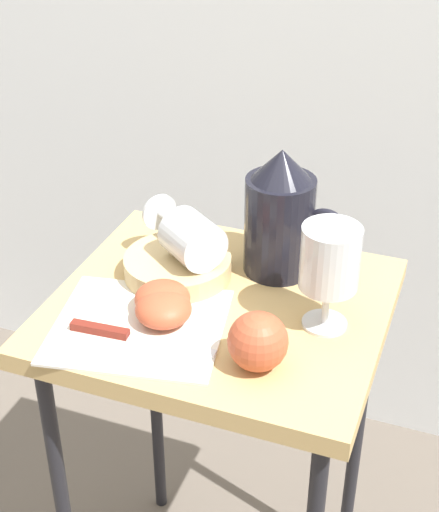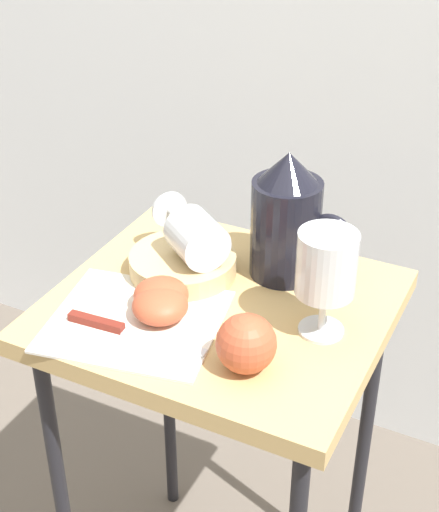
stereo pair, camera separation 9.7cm
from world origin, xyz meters
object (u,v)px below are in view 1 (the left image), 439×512
object	(u,v)px
apple_whole	(258,341)
wine_glass_tipped_near	(191,238)
basket_tray	(178,267)
wine_glass_upright	(329,264)
apple_half_left	(162,299)
pitcher	(280,223)
apple_half_right	(163,309)
knife	(121,334)
table	(220,348)

from	to	relation	value
apple_whole	wine_glass_tipped_near	bearing A→B (deg)	134.37
basket_tray	apple_whole	bearing A→B (deg)	-41.62
basket_tray	wine_glass_upright	distance (m)	0.26
wine_glass_upright	apple_half_left	distance (m)	0.24
pitcher	apple_whole	bearing A→B (deg)	-79.79
wine_glass_tipped_near	apple_half_right	xyz separation A→B (m)	(0.01, -0.12, -0.05)
wine_glass_tipped_near	knife	size ratio (longest dim) A/B	0.74
table	pitcher	world-z (taller)	pitcher
basket_tray	wine_glass_tipped_near	bearing A→B (deg)	1.95
wine_glass_tipped_near	apple_half_right	distance (m)	0.13
wine_glass_upright	wine_glass_tipped_near	world-z (taller)	wine_glass_upright
wine_glass_upright	pitcher	bearing A→B (deg)	130.74
basket_tray	knife	xyz separation A→B (m)	(-0.01, -0.17, -0.01)
apple_half_right	table	bearing A→B (deg)	54.87
wine_glass_upright	apple_whole	size ratio (longest dim) A/B	1.96
apple_half_left	knife	distance (m)	0.08
apple_half_left	apple_whole	size ratio (longest dim) A/B	1.00
apple_whole	knife	world-z (taller)	apple_whole
wine_glass_tipped_near	basket_tray	bearing A→B (deg)	-178.05
wine_glass_tipped_near	knife	distance (m)	0.19
pitcher	apple_half_right	xyz separation A→B (m)	(-0.11, -0.20, -0.06)
apple_half_right	apple_whole	xyz separation A→B (m)	(0.15, -0.04, 0.01)
knife	apple_whole	bearing A→B (deg)	3.68
knife	basket_tray	bearing A→B (deg)	86.28
wine_glass_upright	basket_tray	bearing A→B (deg)	169.37
pitcher	wine_glass_tipped_near	xyz separation A→B (m)	(-0.12, -0.07, -0.01)
apple_half_right	knife	size ratio (longest dim) A/B	0.38
table	apple_whole	size ratio (longest dim) A/B	8.83
table	apple_whole	distance (m)	0.20
basket_tray	wine_glass_upright	bearing A→B (deg)	-10.63
table	basket_tray	world-z (taller)	basket_tray
table	knife	xyz separation A→B (m)	(-0.10, -0.13, 0.09)
basket_tray	wine_glass_upright	world-z (taller)	wine_glass_upright
basket_tray	apple_half_left	bearing A→B (deg)	-79.47
apple_half_right	knife	distance (m)	0.07
basket_tray	apple_half_left	size ratio (longest dim) A/B	2.08
basket_tray	apple_half_right	world-z (taller)	apple_half_right
wine_glass_tipped_near	apple_whole	bearing A→B (deg)	-45.63
wine_glass_tipped_near	apple_half_left	bearing A→B (deg)	-92.79
pitcher	apple_half_right	size ratio (longest dim) A/B	2.54
pitcher	knife	world-z (taller)	pitcher
wine_glass_tipped_near	apple_whole	size ratio (longest dim) A/B	1.94
wine_glass_tipped_near	apple_half_right	world-z (taller)	wine_glass_tipped_near
basket_tray	knife	bearing A→B (deg)	-93.72
wine_glass_tipped_near	apple_whole	distance (m)	0.23
table	apple_half_left	xyz separation A→B (m)	(-0.07, -0.05, 0.11)
wine_glass_tipped_near	pitcher	bearing A→B (deg)	32.54
apple_half_left	apple_whole	bearing A→B (deg)	-21.23
pitcher	basket_tray	bearing A→B (deg)	-151.72
table	apple_half_right	bearing A→B (deg)	-125.13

